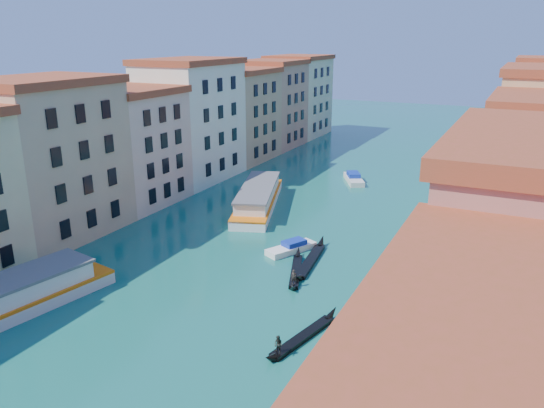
# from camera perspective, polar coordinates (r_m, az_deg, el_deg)

# --- Properties ---
(left_bank_palazzos) EXTENTS (12.80, 128.40, 21.00)m
(left_bank_palazzos) POSITION_cam_1_polar(r_m,az_deg,el_deg) (90.34, -10.92, 7.81)
(left_bank_palazzos) COLOR #CAB28F
(left_bank_palazzos) RESTS_ON ground
(quay) EXTENTS (4.00, 140.00, 1.00)m
(quay) POSITION_cam_1_polar(r_m,az_deg,el_deg) (75.89, 20.39, -2.07)
(quay) COLOR gray
(quay) RESTS_ON ground
(restaurant_awnings) EXTENTS (3.20, 44.55, 3.12)m
(restaurant_awnings) POSITION_cam_1_polar(r_m,az_deg,el_deg) (37.18, 13.69, -18.67)
(restaurant_awnings) COLOR maroon
(restaurant_awnings) RESTS_ON ground
(mooring_poles_right) EXTENTS (1.44, 54.24, 3.20)m
(mooring_poles_right) POSITION_cam_1_polar(r_m,az_deg,el_deg) (43.33, 11.15, -15.41)
(mooring_poles_right) COLOR brown
(mooring_poles_right) RESTS_ON ground
(vaporetto_far) EXTENTS (11.90, 22.33, 3.26)m
(vaporetto_far) POSITION_cam_1_polar(r_m,az_deg,el_deg) (79.68, -1.50, 0.72)
(vaporetto_far) COLOR white
(vaporetto_far) RESTS_ON ground
(gondola_fore) EXTENTS (4.33, 10.27, 2.12)m
(gondola_fore) POSITION_cam_1_polar(r_m,az_deg,el_deg) (58.15, 2.57, -7.09)
(gondola_fore) COLOR black
(gondola_fore) RESTS_ON ground
(gondola_right) EXTENTS (3.27, 10.45, 2.11)m
(gondola_right) POSITION_cam_1_polar(r_m,az_deg,el_deg) (46.36, 3.20, -13.98)
(gondola_right) COLOR black
(gondola_right) RESTS_ON ground
(gondola_far) EXTENTS (2.46, 12.42, 1.76)m
(gondola_far) POSITION_cam_1_polar(r_m,az_deg,el_deg) (60.99, 4.24, -5.90)
(gondola_far) COLOR black
(gondola_far) RESTS_ON ground
(motorboat_mid) EXTENTS (4.73, 6.65, 1.33)m
(motorboat_mid) POSITION_cam_1_polar(r_m,az_deg,el_deg) (63.62, 2.15, -4.68)
(motorboat_mid) COLOR white
(motorboat_mid) RESTS_ON ground
(motorboat_far) EXTENTS (5.72, 7.93, 1.59)m
(motorboat_far) POSITION_cam_1_polar(r_m,az_deg,el_deg) (94.73, 8.78, 2.75)
(motorboat_far) COLOR silver
(motorboat_far) RESTS_ON ground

